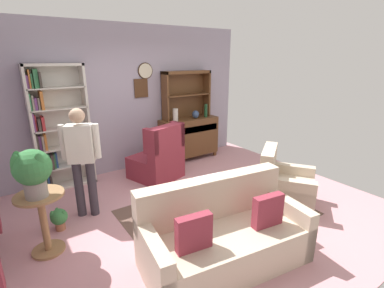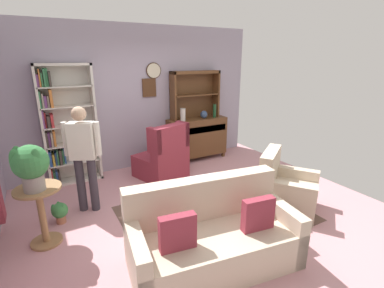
{
  "view_description": "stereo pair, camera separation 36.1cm",
  "coord_description": "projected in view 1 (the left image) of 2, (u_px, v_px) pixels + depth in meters",
  "views": [
    {
      "loc": [
        -2.17,
        -3.09,
        2.19
      ],
      "look_at": [
        0.1,
        0.2,
        0.95
      ],
      "focal_mm": 26.23,
      "sensor_mm": 36.0,
      "label": 1
    },
    {
      "loc": [
        -1.86,
        -3.28,
        2.19
      ],
      "look_at": [
        0.1,
        0.2,
        0.95
      ],
      "focal_mm": 26.23,
      "sensor_mm": 36.0,
      "label": 2
    }
  ],
  "objects": [
    {
      "name": "bottle_wine",
      "position": [
        206.0,
        111.0,
        6.18
      ],
      "size": [
        0.07,
        0.07,
        0.29
      ],
      "primitive_type": "cylinder",
      "color": "#194223",
      "rests_on": "sideboard"
    },
    {
      "name": "bookshelf",
      "position": [
        56.0,
        128.0,
        4.68
      ],
      "size": [
        0.9,
        0.3,
        2.1
      ],
      "color": "silver",
      "rests_on": "ground_plane"
    },
    {
      "name": "wall_back",
      "position": [
        132.0,
        99.0,
        5.52
      ],
      "size": [
        5.0,
        0.09,
        2.8
      ],
      "color": "#A399AD",
      "rests_on": "ground_plane"
    },
    {
      "name": "ground_plane",
      "position": [
        194.0,
        208.0,
        4.26
      ],
      "size": [
        5.4,
        4.6,
        0.02
      ],
      "primitive_type": "cube",
      "color": "#C68C93"
    },
    {
      "name": "vase_tall",
      "position": [
        175.0,
        115.0,
        5.76
      ],
      "size": [
        0.11,
        0.11,
        0.26
      ],
      "primitive_type": "cylinder",
      "color": "beige",
      "rests_on": "sideboard"
    },
    {
      "name": "couch_floral",
      "position": [
        223.0,
        236.0,
        3.08
      ],
      "size": [
        1.9,
        1.1,
        0.9
      ],
      "color": "beige",
      "rests_on": "ground_plane"
    },
    {
      "name": "potted_plant_small",
      "position": [
        59.0,
        218.0,
        3.68
      ],
      "size": [
        0.21,
        0.21,
        0.3
      ],
      "color": "#AD6B4C",
      "rests_on": "ground_plane"
    },
    {
      "name": "armchair_floral",
      "position": [
        284.0,
        187.0,
        4.3
      ],
      "size": [
        1.06,
        1.07,
        0.88
      ],
      "color": "beige",
      "rests_on": "ground_plane"
    },
    {
      "name": "sideboard",
      "position": [
        189.0,
        137.0,
        6.2
      ],
      "size": [
        1.3,
        0.45,
        0.92
      ],
      "color": "brown",
      "rests_on": "ground_plane"
    },
    {
      "name": "plant_stand",
      "position": [
        43.0,
        217.0,
        3.18
      ],
      "size": [
        0.52,
        0.52,
        0.74
      ],
      "color": "#997047",
      "rests_on": "ground_plane"
    },
    {
      "name": "book_stack",
      "position": [
        201.0,
        192.0,
        3.76
      ],
      "size": [
        0.2,
        0.17,
        0.09
      ],
      "color": "gray",
      "rests_on": "coffee_table"
    },
    {
      "name": "coffee_table",
      "position": [
        202.0,
        199.0,
        3.8
      ],
      "size": [
        0.8,
        0.5,
        0.42
      ],
      "color": "brown",
      "rests_on": "ground_plane"
    },
    {
      "name": "vase_round",
      "position": [
        196.0,
        114.0,
        6.07
      ],
      "size": [
        0.15,
        0.15,
        0.17
      ],
      "primitive_type": "ellipsoid",
      "color": "#33476B",
      "rests_on": "sideboard"
    },
    {
      "name": "potted_plant_large",
      "position": [
        32.0,
        170.0,
        2.94
      ],
      "size": [
        0.39,
        0.39,
        0.54
      ],
      "color": "gray",
      "rests_on": "plant_stand"
    },
    {
      "name": "wingback_chair",
      "position": [
        159.0,
        159.0,
        5.19
      ],
      "size": [
        0.98,
        1.0,
        1.05
      ],
      "color": "maroon",
      "rests_on": "ground_plane"
    },
    {
      "name": "area_rug",
      "position": [
        217.0,
        212.0,
        4.13
      ],
      "size": [
        2.55,
        1.85,
        0.01
      ],
      "primitive_type": "cube",
      "color": "brown",
      "rests_on": "ground_plane"
    },
    {
      "name": "person_reading",
      "position": [
        82.0,
        156.0,
        3.82
      ],
      "size": [
        0.5,
        0.33,
        1.56
      ],
      "color": "#38333D",
      "rests_on": "ground_plane"
    },
    {
      "name": "sideboard_hutch",
      "position": [
        186.0,
        88.0,
        5.97
      ],
      "size": [
        1.1,
        0.26,
        1.0
      ],
      "color": "brown",
      "rests_on": "sideboard"
    }
  ]
}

